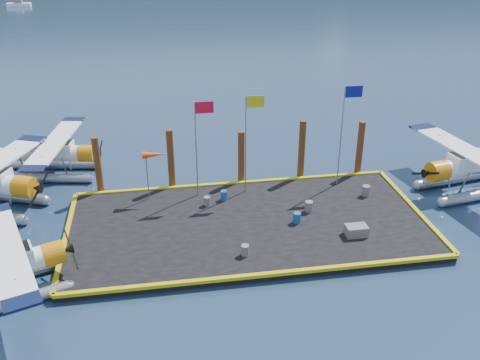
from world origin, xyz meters
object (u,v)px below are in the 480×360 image
object	(u,v)px
seaplane_c	(52,156)
flagpole_red	(199,135)
drum_4	(366,191)
drum_5	(224,195)
piling_3	(302,152)
piling_4	(360,150)
drum_1	(297,218)
drum_2	(309,207)
piling_2	(241,159)
seaplane_d	(472,168)
drum_3	(245,250)
flagpole_yellow	(249,130)
piling_0	(98,167)
flagpole_blue	(345,121)
windsock	(154,156)
seaplane_a	(2,271)
piling_1	(171,161)
drum_0	(207,201)
crate	(356,231)

from	to	relation	value
seaplane_c	flagpole_red	distance (m)	11.29
drum_4	drum_5	world-z (taller)	drum_4
piling_3	piling_4	distance (m)	4.00
drum_1	piling_3	world-z (taller)	piling_3
drum_2	piling_2	size ratio (longest dim) A/B	0.17
seaplane_d	drum_3	xyz separation A→B (m)	(-15.56, -5.44, -0.94)
seaplane_c	flagpole_yellow	bearing A→B (deg)	77.25
seaplane_d	drum_5	xyz separation A→B (m)	(-15.80, 0.65, -0.94)
piling_0	drum_5	bearing A→B (deg)	-18.47
drum_4	drum_1	bearing A→B (deg)	-153.94
piling_2	drum_4	bearing A→B (deg)	-25.08
drum_1	flagpole_blue	world-z (taller)	flagpole_blue
flagpole_blue	windsock	size ratio (longest dim) A/B	2.08
seaplane_d	drum_1	size ratio (longest dim) A/B	17.24
seaplane_a	piling_1	xyz separation A→B (m)	(8.19, 9.52, 0.66)
drum_0	flagpole_yellow	xyz separation A→B (m)	(2.78, 1.44, 3.83)
drum_0	flagpole_blue	distance (m)	9.75
drum_2	piling_0	xyz separation A→B (m)	(-12.21, 4.74, 1.28)
flagpole_yellow	windsock	size ratio (longest dim) A/B	1.99
drum_4	windsock	distance (m)	13.15
seaplane_c	crate	xyz separation A→B (m)	(17.40, -11.30, -0.78)
flagpole_blue	piling_1	distance (m)	11.12
seaplane_d	windsock	world-z (taller)	seaplane_d
drum_2	windsock	distance (m)	9.62
flagpole_yellow	flagpole_blue	bearing A→B (deg)	-0.00
drum_0	piling_2	xyz separation A→B (m)	(2.58, 3.04, 1.22)
seaplane_d	piling_2	bearing A→B (deg)	67.90
seaplane_c	drum_4	xyz separation A→B (m)	(19.63, -7.01, -0.74)
drum_1	flagpole_red	world-z (taller)	flagpole_red
seaplane_d	crate	distance (m)	10.38
drum_0	piling_0	size ratio (longest dim) A/B	0.14
piling_3	drum_2	bearing A→B (deg)	-99.43
drum_2	drum_4	bearing A→B (deg)	18.46
seaplane_d	piling_4	bearing A→B (deg)	53.77
seaplane_c	piling_4	world-z (taller)	piling_4
seaplane_c	drum_4	size ratio (longest dim) A/B	14.52
seaplane_a	drum_5	size ratio (longest dim) A/B	15.45
drum_4	piling_1	xyz separation A→B (m)	(-11.75, 3.39, 1.37)
seaplane_c	drum_3	xyz separation A→B (m)	(11.13, -12.22, -0.78)
seaplane_a	drum_4	distance (m)	20.87
windsock	piling_4	xyz separation A→B (m)	(13.53, 1.60, -1.23)
piling_4	piling_3	bearing A→B (deg)	180.00
seaplane_a	flagpole_yellow	xyz separation A→B (m)	(12.89, 7.92, 3.07)
drum_0	drum_1	xyz separation A→B (m)	(4.78, -2.83, 0.03)
drum_5	flagpole_yellow	bearing A→B (deg)	28.41
drum_2	crate	world-z (taller)	drum_2
drum_0	seaplane_a	bearing A→B (deg)	-147.35
piling_2	piling_3	world-z (taller)	piling_3
drum_2	drum_5	size ratio (longest dim) A/B	1.09
seaplane_a	seaplane_c	xyz separation A→B (m)	(0.31, 13.13, 0.03)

